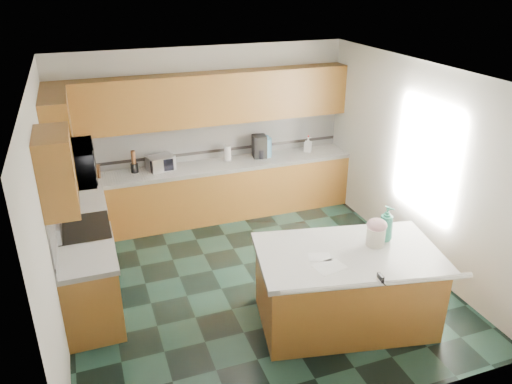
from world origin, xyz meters
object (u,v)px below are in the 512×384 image
soap_bottle_island (386,223)px  coffee_maker (259,146)px  island_top (349,254)px  treat_jar (376,236)px  toaster_oven (161,163)px  knife_block (96,172)px  island_base (345,289)px

soap_bottle_island → coffee_maker: soap_bottle_island is taller
island_top → treat_jar: (0.35, 0.04, 0.14)m
treat_jar → soap_bottle_island: soap_bottle_island is taller
soap_bottle_island → coffee_maker: 3.09m
toaster_oven → coffee_maker: bearing=-15.8°
treat_jar → knife_block: size_ratio=1.07×
soap_bottle_island → toaster_oven: size_ratio=1.08×
coffee_maker → island_base: bearing=-83.9°
island_base → treat_jar: (0.35, 0.04, 0.60)m
toaster_oven → soap_bottle_island: bearing=-73.3°
island_base → coffee_maker: coffee_maker is taller
soap_bottle_island → knife_block: size_ratio=2.08×
knife_block → toaster_oven: size_ratio=0.52×
island_base → soap_bottle_island: (0.52, 0.10, 0.70)m
knife_block → toaster_oven: bearing=13.5°
island_top → treat_jar: size_ratio=9.20×
island_base → island_top: (0.00, 0.00, 0.46)m
island_base → coffee_maker: (0.12, 3.16, 0.67)m
knife_block → island_base: bearing=-38.5°
soap_bottle_island → coffee_maker: size_ratio=1.15×
treat_jar → toaster_oven: size_ratio=0.56×
island_base → soap_bottle_island: bearing=22.1°
knife_block → toaster_oven: (0.95, 0.00, 0.01)m
island_top → coffee_maker: coffee_maker is taller
island_top → soap_bottle_island: 0.58m
coffee_maker → treat_jar: bearing=-77.5°
soap_bottle_island → knife_block: 4.24m
island_base → knife_block: size_ratio=9.39×
island_top → coffee_maker: (0.12, 3.16, 0.21)m
island_top → island_base: bearing=0.0°
island_base → island_top: 0.46m
island_top → treat_jar: bearing=17.3°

